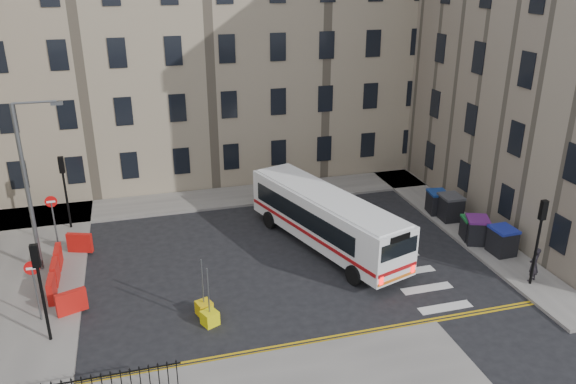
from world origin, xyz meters
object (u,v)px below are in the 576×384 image
pedestrian (534,265)px  wheelie_bin_d (450,207)px  wheelie_bin_c (471,228)px  bollard_yellow (210,318)px  wheelie_bin_a (502,241)px  streetlamp (27,187)px  wheelie_bin_e (437,202)px  wheelie_bin_b (477,230)px  bus (326,217)px  bollard_chevron (204,308)px

pedestrian → wheelie_bin_d: bearing=-114.0°
wheelie_bin_c → bollard_yellow: 14.89m
wheelie_bin_a → wheelie_bin_c: (-0.57, 1.88, -0.10)m
streetlamp → bollard_yellow: 10.44m
wheelie_bin_e → pedestrian: bearing=-79.8°
wheelie_bin_a → wheelie_bin_b: (-0.53, 1.43, -0.01)m
bus → bollard_yellow: bus is taller
wheelie_bin_a → wheelie_bin_b: size_ratio=0.89×
streetlamp → bollard_chevron: streetlamp is taller
wheelie_bin_a → wheelie_bin_e: wheelie_bin_a is taller
bus → wheelie_bin_b: bearing=-32.2°
wheelie_bin_d → bollard_yellow: (-14.64, -6.28, -0.58)m
wheelie_bin_b → pedestrian: (0.25, -4.13, 0.14)m
wheelie_bin_e → bollard_chevron: wheelie_bin_e is taller
streetlamp → pedestrian: 23.25m
wheelie_bin_c → pedestrian: bearing=-72.7°
wheelie_bin_b → bollard_yellow: (-14.44, -3.31, -0.55)m
wheelie_bin_a → wheelie_bin_b: bearing=108.4°
wheelie_bin_b → wheelie_bin_e: wheelie_bin_b is taller
wheelie_bin_d → bollard_yellow: 15.94m
wheelie_bin_b → wheelie_bin_e: bearing=112.8°
wheelie_bin_c → bollard_yellow: (-14.40, -3.76, -0.45)m
bus → wheelie_bin_a: (8.19, -3.37, -0.81)m
pedestrian → bollard_yellow: bearing=-27.6°
streetlamp → bollard_chevron: (6.99, -5.71, -4.04)m
wheelie_bin_a → bollard_chevron: wheelie_bin_a is taller
wheelie_bin_c → bollard_chevron: bearing=-154.8°
bollard_chevron → wheelie_bin_b: bearing=9.9°
bollard_yellow → bollard_chevron: same height
streetlamp → wheelie_bin_b: bearing=-8.4°
pedestrian → bollard_yellow: 14.73m
wheelie_bin_c → wheelie_bin_e: 3.53m
wheelie_bin_b → wheelie_bin_d: bearing=108.2°
streetlamp → bollard_yellow: streetlamp is taller
streetlamp → wheelie_bin_c: size_ratio=6.39×
bollard_yellow → bus: bearing=37.7°
bus → bollard_yellow: bearing=-160.3°
streetlamp → bus: bearing=-5.1°
bus → wheelie_bin_b: (7.66, -1.94, -0.81)m
streetlamp → pedestrian: bearing=-18.5°
wheelie_bin_b → wheelie_bin_a: bearing=-47.6°
streetlamp → wheelie_bin_d: (21.77, -0.20, -3.45)m
wheelie_bin_b → bollard_chevron: size_ratio=2.61×
wheelie_bin_a → wheelie_bin_c: 1.97m
streetlamp → bollard_chevron: bearing=-39.2°
bus → bollard_chevron: (-6.90, -4.47, -1.36)m
wheelie_bin_a → wheelie_bin_e: bearing=94.2°
wheelie_bin_c → bollard_yellow: wheelie_bin_c is taller
bollard_chevron → bus: bearing=32.9°
wheelie_bin_d → bollard_chevron: bearing=-157.2°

